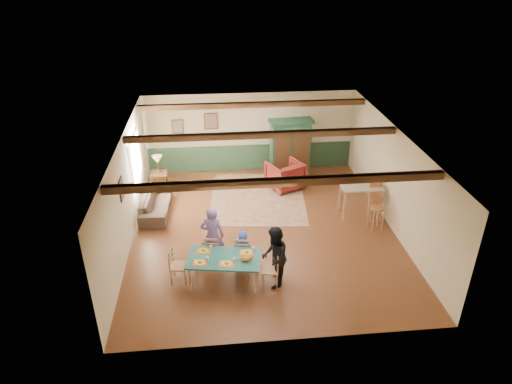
{
  "coord_description": "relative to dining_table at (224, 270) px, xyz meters",
  "views": [
    {
      "loc": [
        -1.25,
        -10.45,
        6.72
      ],
      "look_at": [
        -0.2,
        0.07,
        1.15
      ],
      "focal_mm": 32.0,
      "sensor_mm": 36.0,
      "label": 1
    }
  ],
  "objects": [
    {
      "name": "ceiling_beam_mid",
      "position": [
        1.14,
        2.51,
        2.27
      ],
      "size": [
        6.95,
        0.16,
        0.16
      ],
      "primitive_type": "cube",
      "color": "black",
      "rests_on": "ceiling"
    },
    {
      "name": "place_setting_near_left",
      "position": [
        -0.53,
        -0.14,
        0.39
      ],
      "size": [
        0.4,
        0.33,
        0.11
      ],
      "primitive_type": null,
      "rotation": [
        0.0,
        0.0,
        -0.16
      ],
      "color": "yellow",
      "rests_on": "dining_table"
    },
    {
      "name": "wall_back",
      "position": [
        1.14,
        6.11,
        1.01
      ],
      "size": [
        7.0,
        0.02,
        2.7
      ],
      "primitive_type": "cube",
      "color": "beige",
      "rests_on": "floor"
    },
    {
      "name": "wall_left",
      "position": [
        -2.36,
        2.11,
        1.01
      ],
      "size": [
        0.02,
        8.0,
        2.7
      ],
      "primitive_type": "cube",
      "color": "beige",
      "rests_on": "floor"
    },
    {
      "name": "picture_back_b",
      "position": [
        -1.26,
        6.08,
        1.31
      ],
      "size": [
        0.38,
        0.04,
        0.48
      ],
      "primitive_type": null,
      "color": "gray",
      "rests_on": "wall_back"
    },
    {
      "name": "person_man",
      "position": [
        -0.24,
        0.77,
        0.44
      ],
      "size": [
        0.62,
        0.46,
        1.55
      ],
      "primitive_type": "imported",
      "rotation": [
        0.0,
        0.0,
        2.98
      ],
      "color": "#745999",
      "rests_on": "floor"
    },
    {
      "name": "bar_stool_left",
      "position": [
        4.17,
        1.88,
        0.2
      ],
      "size": [
        0.42,
        0.45,
        1.07
      ],
      "primitive_type": null,
      "rotation": [
        0.0,
        0.0,
        0.1
      ],
      "color": "#AA6C42",
      "rests_on": "floor"
    },
    {
      "name": "dining_chair_far_left",
      "position": [
        -0.25,
        0.7,
        0.09
      ],
      "size": [
        0.44,
        0.45,
        0.86
      ],
      "primitive_type": null,
      "rotation": [
        0.0,
        0.0,
        2.98
      ],
      "color": "tan",
      "rests_on": "floor"
    },
    {
      "name": "ceiling_beam_back",
      "position": [
        1.14,
        5.11,
        2.27
      ],
      "size": [
        6.95,
        0.16,
        0.16
      ],
      "primitive_type": "cube",
      "color": "black",
      "rests_on": "ceiling"
    },
    {
      "name": "person_child",
      "position": [
        0.47,
        0.65,
        0.11
      ],
      "size": [
        0.48,
        0.36,
        0.91
      ],
      "primitive_type": "imported",
      "rotation": [
        0.0,
        0.0,
        2.98
      ],
      "color": "#2A4AAA",
      "rests_on": "floor"
    },
    {
      "name": "counter_table",
      "position": [
        3.94,
        2.63,
        0.14
      ],
      "size": [
        1.16,
        0.69,
        0.96
      ],
      "primitive_type": null,
      "rotation": [
        0.0,
        0.0,
        -0.02
      ],
      "color": "beige",
      "rests_on": "floor"
    },
    {
      "name": "cat",
      "position": [
        0.47,
        -0.17,
        0.42
      ],
      "size": [
        0.34,
        0.18,
        0.16
      ],
      "primitive_type": null,
      "rotation": [
        0.0,
        0.0,
        -0.16
      ],
      "color": "orange",
      "rests_on": "dining_table"
    },
    {
      "name": "picture_left_wall",
      "position": [
        -2.33,
        1.51,
        1.41
      ],
      "size": [
        0.04,
        0.42,
        0.52
      ],
      "primitive_type": null,
      "color": "gray",
      "rests_on": "wall_left"
    },
    {
      "name": "dining_chair_far_right",
      "position": [
        0.46,
        0.58,
        0.09
      ],
      "size": [
        0.44,
        0.45,
        0.86
      ],
      "primitive_type": null,
      "rotation": [
        0.0,
        0.0,
        2.98
      ],
      "color": "tan",
      "rests_on": "floor"
    },
    {
      "name": "window_left",
      "position": [
        -2.33,
        3.81,
        1.21
      ],
      "size": [
        0.06,
        1.6,
        1.3
      ],
      "primitive_type": null,
      "color": "white",
      "rests_on": "wall_left"
    },
    {
      "name": "area_rug",
      "position": [
        1.17,
        3.97,
        -0.33
      ],
      "size": [
        3.17,
        3.65,
        0.01
      ],
      "primitive_type": "cube",
      "rotation": [
        0.0,
        0.0,
        -0.1
      ],
      "color": "tan",
      "rests_on": "floor"
    },
    {
      "name": "bar_stool_right",
      "position": [
        4.31,
        2.34,
        0.2
      ],
      "size": [
        0.39,
        0.43,
        1.08
      ],
      "primitive_type": null,
      "rotation": [
        0.0,
        0.0,
        -0.03
      ],
      "color": "#AA6C42",
      "rests_on": "floor"
    },
    {
      "name": "wall_right",
      "position": [
        4.64,
        2.11,
        1.01
      ],
      "size": [
        0.02,
        8.0,
        2.7
      ],
      "primitive_type": "cube",
      "color": "beige",
      "rests_on": "floor"
    },
    {
      "name": "person_woman",
      "position": [
        1.11,
        -0.18,
        0.41
      ],
      "size": [
        0.67,
        0.8,
        1.49
      ],
      "primitive_type": "imported",
      "rotation": [
        0.0,
        0.0,
        -1.73
      ],
      "color": "black",
      "rests_on": "floor"
    },
    {
      "name": "dining_chair_end_right",
      "position": [
        1.02,
        -0.17,
        0.09
      ],
      "size": [
        0.45,
        0.44,
        0.86
      ],
      "primitive_type": null,
      "rotation": [
        0.0,
        0.0,
        -1.73
      ],
      "color": "tan",
      "rests_on": "floor"
    },
    {
      "name": "place_setting_near_center",
      "position": [
        0.05,
        -0.24,
        0.39
      ],
      "size": [
        0.4,
        0.33,
        0.11
      ],
      "primitive_type": null,
      "rotation": [
        0.0,
        0.0,
        -0.16
      ],
      "color": "yellow",
      "rests_on": "dining_table"
    },
    {
      "name": "armchair",
      "position": [
        2.1,
        4.56,
        0.12
      ],
      "size": [
        1.3,
        1.31,
        0.91
      ],
      "primitive_type": "imported",
      "rotation": [
        0.0,
        0.0,
        -2.71
      ],
      "color": "#4D0F10",
      "rests_on": "floor"
    },
    {
      "name": "place_setting_far_right",
      "position": [
        0.53,
        0.14,
        0.39
      ],
      "size": [
        0.4,
        0.33,
        0.11
      ],
      "primitive_type": null,
      "rotation": [
        0.0,
        0.0,
        -0.16
      ],
      "color": "yellow",
      "rests_on": "dining_table"
    },
    {
      "name": "wainscot_back",
      "position": [
        1.14,
        6.09,
        0.11
      ],
      "size": [
        6.95,
        0.03,
        0.9
      ],
      "primitive_type": "cube",
      "color": "#213D28",
      "rests_on": "floor"
    },
    {
      "name": "ceiling_beam_front",
      "position": [
        1.14,
        -0.19,
        2.27
      ],
      "size": [
        6.95,
        0.16,
        0.16
      ],
      "primitive_type": "cube",
      "color": "black",
      "rests_on": "ceiling"
    },
    {
      "name": "floor",
      "position": [
        1.14,
        2.11,
        -0.34
      ],
      "size": [
        8.0,
        8.0,
        0.0
      ],
      "primitive_type": "plane",
      "color": "#522917",
      "rests_on": "ground"
    },
    {
      "name": "dining_chair_end_left",
      "position": [
        -1.02,
        0.17,
        0.09
      ],
      "size": [
        0.45,
        0.44,
        0.86
      ],
      "primitive_type": null,
      "rotation": [
        0.0,
        0.0,
        1.41
      ],
      "color": "tan",
      "rests_on": "floor"
    },
    {
      "name": "place_setting_far_left",
      "position": [
        -0.45,
        0.3,
        0.39
      ],
      "size": [
        0.4,
        0.33,
        0.11
      ],
      "primitive_type": null,
      "rotation": [
        0.0,
        0.0,
        -0.16
      ],
      "color": "yellow",
      "rests_on": "dining_table"
    },
    {
      "name": "armoire",
      "position": [
        2.38,
        5.38,
        0.66
      ],
      "size": [
        1.45,
        0.69,
        1.99
      ],
      "primitive_type": "cube",
      "rotation": [
        0.0,
        0.0,
        0.09
      ],
      "color": "#143321",
      "rests_on": "floor"
    },
    {
      "name": "sofa",
      "position": [
        -1.86,
        3.38,
        -0.06
      ],
      "size": [
        0.83,
        1.95,
        0.56
      ],
      "primitive_type": "imported",
      "rotation": [
        0.0,
        0.0,
        1.53
      ],
      "color": "#3A2D24",
      "rests_on": "floor"
    },
    {
      "name": "picture_back_a",
      "position": [
        -0.16,
        6.08,
        1.46
      ],
      "size": [
        0.45,
        0.04,
        0.55
      ],
      "primitive_type": null,
      "color": "gray",
      "rests_on": "wall_back"
    },
    {
      "name": "end_table",
      "position": [
        -1.86,
        4.78,
        -0.03
      ],
      "size": [
        0.51,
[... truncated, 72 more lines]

